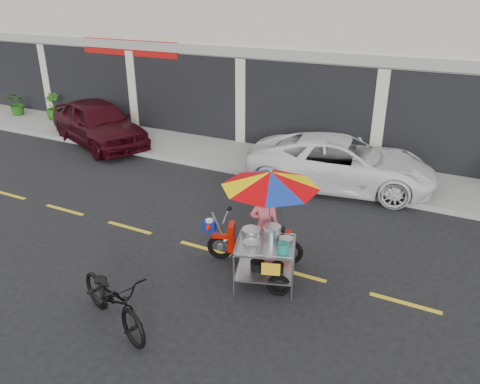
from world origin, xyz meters
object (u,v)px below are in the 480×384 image
at_px(maroon_sedan, 98,123).
at_px(near_bicycle, 113,299).
at_px(food_vendor_rig, 266,208).
at_px(white_pickup, 341,163).

distance_m(maroon_sedan, near_bicycle, 9.85).
relative_size(maroon_sedan, food_vendor_rig, 1.75).
relative_size(maroon_sedan, near_bicycle, 2.35).
bearing_deg(maroon_sedan, food_vendor_rig, -96.95).
distance_m(near_bicycle, food_vendor_rig, 2.98).
height_order(near_bicycle, food_vendor_rig, food_vendor_rig).
xyz_separation_m(white_pickup, near_bicycle, (-1.55, -7.21, -0.18)).
height_order(white_pickup, near_bicycle, white_pickup).
bearing_deg(maroon_sedan, near_bicycle, -113.75).
xyz_separation_m(maroon_sedan, food_vendor_rig, (8.36, -4.67, 0.62)).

